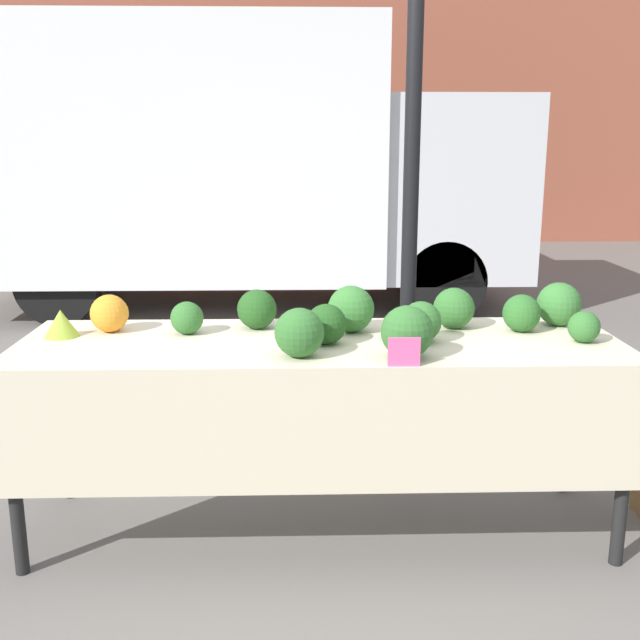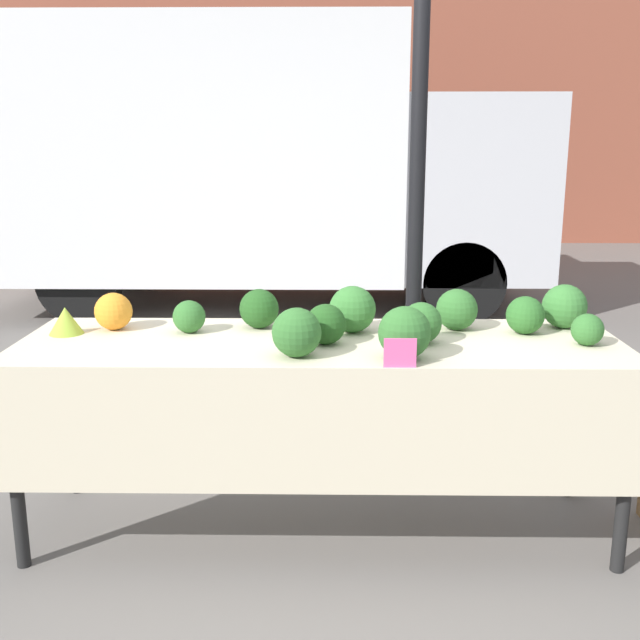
% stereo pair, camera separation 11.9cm
% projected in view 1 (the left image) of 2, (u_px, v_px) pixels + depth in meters
% --- Properties ---
extents(ground_plane, '(40.00, 40.00, 0.00)m').
position_uv_depth(ground_plane, '(320.00, 527.00, 3.04)').
color(ground_plane, slate).
extents(building_facade, '(16.00, 0.60, 5.77)m').
position_uv_depth(building_facade, '(303.00, 48.00, 11.18)').
color(building_facade, brown).
rests_on(building_facade, ground_plane).
extents(tent_pole, '(0.07, 0.07, 2.39)m').
position_uv_depth(tent_pole, '(410.00, 218.00, 3.30)').
color(tent_pole, black).
rests_on(tent_pole, ground_plane).
extents(parked_truck, '(4.89, 1.92, 2.53)m').
position_uv_depth(parked_truck, '(235.00, 162.00, 6.92)').
color(parked_truck, white).
rests_on(parked_truck, ground_plane).
extents(market_table, '(2.30, 0.72, 0.79)m').
position_uv_depth(market_table, '(320.00, 369.00, 2.82)').
color(market_table, beige).
rests_on(market_table, ground_plane).
extents(orange_cauliflower, '(0.15, 0.15, 0.15)m').
position_uv_depth(orange_cauliflower, '(109.00, 313.00, 2.97)').
color(orange_cauliflower, orange).
rests_on(orange_cauliflower, market_table).
extents(romanesco_head, '(0.13, 0.13, 0.11)m').
position_uv_depth(romanesco_head, '(61.00, 323.00, 2.90)').
color(romanesco_head, '#93B238').
rests_on(romanesco_head, market_table).
extents(broccoli_head_0, '(0.12, 0.12, 0.12)m').
position_uv_depth(broccoli_head_0, '(584.00, 327.00, 2.82)').
color(broccoli_head_0, '#336B2D').
rests_on(broccoli_head_0, market_table).
extents(broccoli_head_1, '(0.19, 0.19, 0.19)m').
position_uv_depth(broccoli_head_1, '(407.00, 332.00, 2.61)').
color(broccoli_head_1, '#336B2D').
rests_on(broccoli_head_1, market_table).
extents(broccoli_head_2, '(0.18, 0.18, 0.18)m').
position_uv_depth(broccoli_head_2, '(559.00, 304.00, 3.07)').
color(broccoli_head_2, '#387533').
rests_on(broccoli_head_2, market_table).
extents(broccoli_head_3, '(0.16, 0.16, 0.16)m').
position_uv_depth(broccoli_head_3, '(421.00, 322.00, 2.82)').
color(broccoli_head_3, '#336B2D').
rests_on(broccoli_head_3, market_table).
extents(broccoli_head_4, '(0.16, 0.16, 0.16)m').
position_uv_depth(broccoli_head_4, '(257.00, 309.00, 3.02)').
color(broccoli_head_4, '#23511E').
rests_on(broccoli_head_4, market_table).
extents(broccoli_head_5, '(0.13, 0.13, 0.13)m').
position_uv_depth(broccoli_head_5, '(187.00, 318.00, 2.94)').
color(broccoli_head_5, '#336B2D').
rests_on(broccoli_head_5, market_table).
extents(broccoli_head_6, '(0.15, 0.15, 0.15)m').
position_uv_depth(broccoli_head_6, '(326.00, 324.00, 2.79)').
color(broccoli_head_6, '#23511E').
rests_on(broccoli_head_6, market_table).
extents(broccoli_head_7, '(0.19, 0.19, 0.19)m').
position_uv_depth(broccoli_head_7, '(351.00, 309.00, 2.97)').
color(broccoli_head_7, '#387533').
rests_on(broccoli_head_7, market_table).
extents(broccoli_head_8, '(0.15, 0.15, 0.15)m').
position_uv_depth(broccoli_head_8, '(522.00, 313.00, 2.97)').
color(broccoli_head_8, '#2D6628').
rests_on(broccoli_head_8, market_table).
extents(broccoli_head_9, '(0.18, 0.18, 0.18)m').
position_uv_depth(broccoli_head_9, '(299.00, 333.00, 2.62)').
color(broccoli_head_9, '#336B2D').
rests_on(broccoli_head_9, market_table).
extents(broccoli_head_10, '(0.17, 0.17, 0.17)m').
position_uv_depth(broccoli_head_10, '(454.00, 308.00, 3.02)').
color(broccoli_head_10, '#336B2D').
rests_on(broccoli_head_10, market_table).
extents(price_sign, '(0.11, 0.01, 0.10)m').
position_uv_depth(price_sign, '(404.00, 352.00, 2.52)').
color(price_sign, '#F45B9E').
rests_on(price_sign, market_table).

